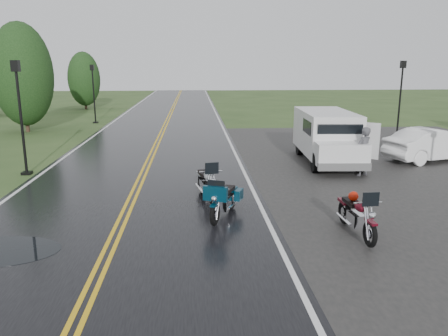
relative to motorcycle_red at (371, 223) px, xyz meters
name	(u,v)px	position (x,y,z in m)	size (l,w,h in m)	color
ground	(121,226)	(-5.78, 1.87, -0.61)	(120.00, 120.00, 0.00)	#2D471E
road	(154,150)	(-5.78, 11.87, -0.59)	(8.00, 100.00, 0.04)	black
parking_pad	(431,171)	(5.22, 6.87, -0.60)	(14.00, 24.00, 0.03)	black
motorcycle_red	(371,223)	(0.00, 0.00, 0.00)	(0.75, 2.07, 1.22)	#4F0914
motorcycle_teal	(215,206)	(-3.37, 1.57, -0.03)	(0.72, 1.97, 1.16)	#052A3C
motorcycle_silver	(213,188)	(-3.36, 3.03, 0.02)	(0.78, 2.14, 1.26)	#9D9FA5
van_white	(317,145)	(0.72, 6.99, 0.48)	(2.07, 5.53, 2.17)	silver
person_at_van	(363,152)	(2.30, 6.40, 0.29)	(0.66, 0.43, 1.80)	#454549
sedan_white	(433,145)	(6.24, 8.71, 0.08)	(1.47, 4.20, 1.39)	white
lamp_post_near_left	(21,118)	(-10.15, 7.57, 1.50)	(0.36, 0.36, 4.23)	black
lamp_post_far_left	(94,94)	(-10.76, 22.41, 1.42)	(0.35, 0.35, 4.06)	black
lamp_post_far_right	(400,98)	(7.90, 15.49, 1.53)	(0.37, 0.37, 4.28)	black
tree_left_mid	(23,86)	(-14.01, 18.52, 2.17)	(3.56, 3.56, 5.56)	#1E3D19
tree_left_far	(84,85)	(-13.76, 32.47, 1.60)	(2.88, 2.88, 4.43)	#1E3D19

